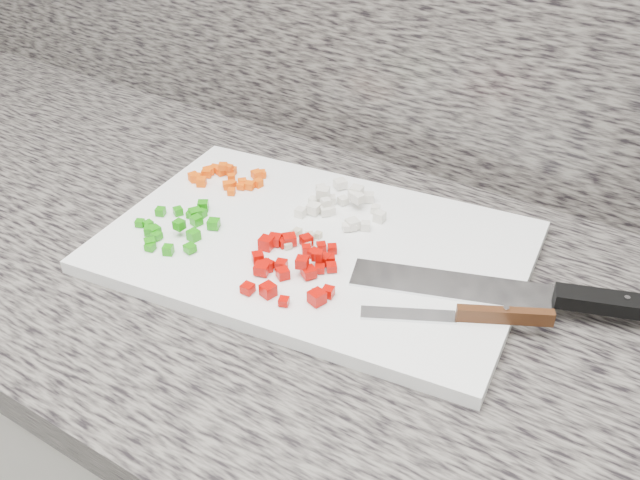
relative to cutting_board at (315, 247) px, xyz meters
The scene contains 9 objects.
countertop 0.06m from the cutting_board, 39.38° to the right, with size 3.96×0.64×0.04m, color #655F59.
cutting_board is the anchor object (origin of this frame).
carrot_pile 0.19m from the cutting_board, 162.76° to the left, with size 0.10×0.08×0.02m.
onion_pile 0.08m from the cutting_board, 97.84° to the left, with size 0.11×0.10×0.03m.
green_pepper_pile 0.17m from the cutting_board, 155.13° to the right, with size 0.10×0.12×0.02m.
red_pepper_pile 0.06m from the cutting_board, 80.84° to the right, with size 0.13×0.13×0.02m.
garlic_pile 0.03m from the cutting_board, 135.66° to the right, with size 0.06×0.05×0.01m.
chef_knife 0.29m from the cutting_board, ahead, with size 0.35×0.16×0.02m.
paring_knife 0.23m from the cutting_board, ahead, with size 0.18×0.11×0.02m.
Camera 1 is at (0.35, 0.88, 1.40)m, focal length 40.00 mm.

